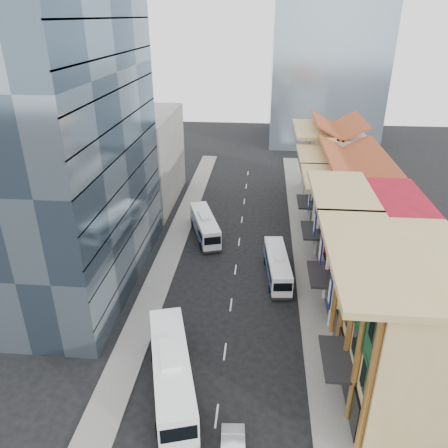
# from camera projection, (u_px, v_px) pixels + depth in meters

# --- Properties ---
(ground) EXTENTS (200.00, 200.00, 0.00)m
(ground) POSITION_uv_depth(u_px,v_px,m) (215.00, 427.00, 31.94)
(ground) COLOR black
(ground) RESTS_ON ground
(sidewalk_right) EXTENTS (3.00, 90.00, 0.15)m
(sidewalk_right) POSITION_uv_depth(u_px,v_px,m) (308.00, 273.00, 50.95)
(sidewalk_right) COLOR slate
(sidewalk_right) RESTS_ON ground
(sidewalk_left) EXTENTS (3.00, 90.00, 0.15)m
(sidewalk_left) POSITION_uv_depth(u_px,v_px,m) (165.00, 266.00, 52.35)
(sidewalk_left) COLOR slate
(sidewalk_left) RESTS_ON ground
(shophouse_tan) EXTENTS (8.00, 14.00, 12.00)m
(shophouse_tan) POSITION_uv_depth(u_px,v_px,m) (407.00, 329.00, 32.67)
(shophouse_tan) COLOR tan
(shophouse_tan) RESTS_ON ground
(shophouse_red) EXTENTS (8.00, 10.00, 12.00)m
(shophouse_red) POSITION_uv_depth(u_px,v_px,m) (373.00, 251.00, 43.44)
(shophouse_red) COLOR maroon
(shophouse_red) RESTS_ON ground
(shophouse_cream_near) EXTENTS (8.00, 9.00, 10.00)m
(shophouse_cream_near) POSITION_uv_depth(u_px,v_px,m) (355.00, 220.00, 52.40)
(shophouse_cream_near) COLOR beige
(shophouse_cream_near) RESTS_ON ground
(shophouse_cream_mid) EXTENTS (8.00, 9.00, 10.00)m
(shophouse_cream_mid) POSITION_uv_depth(u_px,v_px,m) (343.00, 193.00, 60.48)
(shophouse_cream_mid) COLOR beige
(shophouse_cream_mid) RESTS_ON ground
(shophouse_cream_far) EXTENTS (8.00, 12.00, 11.00)m
(shophouse_cream_far) POSITION_uv_depth(u_px,v_px,m) (333.00, 166.00, 69.69)
(shophouse_cream_far) COLOR beige
(shophouse_cream_far) RESTS_ON ground
(office_tower) EXTENTS (12.00, 26.00, 30.00)m
(office_tower) POSITION_uv_depth(u_px,v_px,m) (67.00, 150.00, 43.89)
(office_tower) COLOR #3C4E5F
(office_tower) RESTS_ON ground
(office_block_far) EXTENTS (10.00, 18.00, 14.00)m
(office_block_far) POSITION_uv_depth(u_px,v_px,m) (142.00, 159.00, 67.92)
(office_block_far) COLOR gray
(office_block_far) RESTS_ON ground
(bus_left_near) EXTENTS (6.18, 12.59, 3.94)m
(bus_left_near) POSITION_uv_depth(u_px,v_px,m) (172.00, 371.00, 34.27)
(bus_left_near) COLOR white
(bus_left_near) RESTS_ON ground
(bus_left_far) EXTENTS (5.57, 10.63, 3.33)m
(bus_left_far) POSITION_uv_depth(u_px,v_px,m) (205.00, 225.00, 58.71)
(bus_left_far) COLOR silver
(bus_left_far) RESTS_ON ground
(bus_right) EXTENTS (3.17, 9.86, 3.11)m
(bus_right) POSITION_uv_depth(u_px,v_px,m) (277.00, 265.00, 49.54)
(bus_right) COLOR white
(bus_right) RESTS_ON ground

